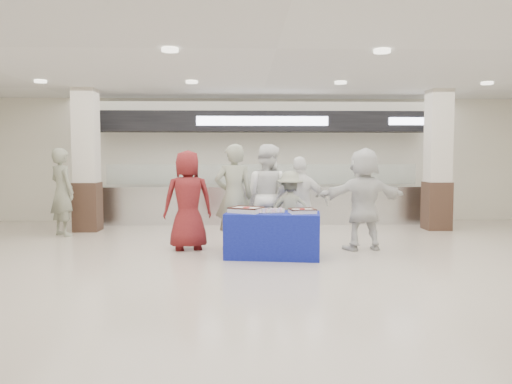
{
  "coord_description": "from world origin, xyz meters",
  "views": [
    {
      "loc": [
        -0.49,
        -7.14,
        1.67
      ],
      "look_at": [
        -0.25,
        1.6,
        1.06
      ],
      "focal_mm": 35.0,
      "sensor_mm": 36.0,
      "label": 1
    }
  ],
  "objects_px": {
    "cupcake_tray": "(270,211)",
    "soldier_a": "(234,197)",
    "sheet_cake_left": "(246,209)",
    "chef_short": "(300,203)",
    "civilian_maroon": "(188,200)",
    "soldier_bg": "(62,192)",
    "chef_tall": "(266,196)",
    "civilian_white": "(363,199)",
    "display_table": "(273,235)",
    "sheet_cake_right": "(302,211)",
    "soldier_b": "(291,211)"
  },
  "relations": [
    {
      "from": "soldier_bg",
      "to": "soldier_a",
      "type": "bearing_deg",
      "value": -164.0
    },
    {
      "from": "civilian_maroon",
      "to": "soldier_b",
      "type": "xyz_separation_m",
      "value": [
        1.86,
        -0.09,
        -0.18
      ]
    },
    {
      "from": "soldier_b",
      "to": "civilian_white",
      "type": "relative_size",
      "value": 0.78
    },
    {
      "from": "cupcake_tray",
      "to": "chef_short",
      "type": "xyz_separation_m",
      "value": [
        0.58,
        0.64,
        0.06
      ]
    },
    {
      "from": "soldier_b",
      "to": "soldier_bg",
      "type": "distance_m",
      "value": 5.03
    },
    {
      "from": "sheet_cake_right",
      "to": "chef_tall",
      "type": "height_order",
      "value": "chef_tall"
    },
    {
      "from": "chef_short",
      "to": "civilian_white",
      "type": "bearing_deg",
      "value": -178.04
    },
    {
      "from": "chef_tall",
      "to": "soldier_b",
      "type": "height_order",
      "value": "chef_tall"
    },
    {
      "from": "display_table",
      "to": "civilian_white",
      "type": "height_order",
      "value": "civilian_white"
    },
    {
      "from": "civilian_maroon",
      "to": "civilian_white",
      "type": "distance_m",
      "value": 3.16
    },
    {
      "from": "display_table",
      "to": "civilian_maroon",
      "type": "height_order",
      "value": "civilian_maroon"
    },
    {
      "from": "sheet_cake_right",
      "to": "soldier_a",
      "type": "bearing_deg",
      "value": 142.69
    },
    {
      "from": "civilian_maroon",
      "to": "soldier_a",
      "type": "distance_m",
      "value": 0.83
    },
    {
      "from": "display_table",
      "to": "chef_tall",
      "type": "distance_m",
      "value": 1.19
    },
    {
      "from": "chef_tall",
      "to": "chef_short",
      "type": "bearing_deg",
      "value": 169.46
    },
    {
      "from": "cupcake_tray",
      "to": "soldier_b",
      "type": "height_order",
      "value": "soldier_b"
    },
    {
      "from": "cupcake_tray",
      "to": "soldier_a",
      "type": "relative_size",
      "value": 0.25
    },
    {
      "from": "chef_tall",
      "to": "soldier_a",
      "type": "bearing_deg",
      "value": 48.99
    },
    {
      "from": "display_table",
      "to": "soldier_bg",
      "type": "xyz_separation_m",
      "value": [
        -4.33,
        2.42,
        0.56
      ]
    },
    {
      "from": "sheet_cake_left",
      "to": "sheet_cake_right",
      "type": "xyz_separation_m",
      "value": [
        0.92,
        -0.13,
        -0.01
      ]
    },
    {
      "from": "chef_tall",
      "to": "civilian_white",
      "type": "distance_m",
      "value": 1.77
    },
    {
      "from": "cupcake_tray",
      "to": "soldier_a",
      "type": "distance_m",
      "value": 0.99
    },
    {
      "from": "sheet_cake_right",
      "to": "chef_tall",
      "type": "relative_size",
      "value": 0.24
    },
    {
      "from": "civilian_maroon",
      "to": "display_table",
      "type": "bearing_deg",
      "value": 141.88
    },
    {
      "from": "sheet_cake_left",
      "to": "soldier_a",
      "type": "height_order",
      "value": "soldier_a"
    },
    {
      "from": "civilian_maroon",
      "to": "chef_short",
      "type": "height_order",
      "value": "civilian_maroon"
    },
    {
      "from": "sheet_cake_left",
      "to": "chef_short",
      "type": "xyz_separation_m",
      "value": [
        0.97,
        0.62,
        0.04
      ]
    },
    {
      "from": "sheet_cake_left",
      "to": "civilian_maroon",
      "type": "distance_m",
      "value": 1.27
    },
    {
      "from": "civilian_maroon",
      "to": "chef_tall",
      "type": "relative_size",
      "value": 0.94
    },
    {
      "from": "cupcake_tray",
      "to": "sheet_cake_right",
      "type": "bearing_deg",
      "value": -12.05
    },
    {
      "from": "cupcake_tray",
      "to": "soldier_bg",
      "type": "distance_m",
      "value": 4.92
    },
    {
      "from": "chef_tall",
      "to": "civilian_white",
      "type": "height_order",
      "value": "chef_tall"
    },
    {
      "from": "soldier_a",
      "to": "chef_short",
      "type": "xyz_separation_m",
      "value": [
        1.19,
        -0.12,
        -0.11
      ]
    },
    {
      "from": "display_table",
      "to": "soldier_a",
      "type": "height_order",
      "value": "soldier_a"
    },
    {
      "from": "chef_short",
      "to": "cupcake_tray",
      "type": "bearing_deg",
      "value": 49.47
    },
    {
      "from": "chef_tall",
      "to": "soldier_b",
      "type": "relative_size",
      "value": 1.34
    },
    {
      "from": "civilian_maroon",
      "to": "soldier_a",
      "type": "relative_size",
      "value": 0.94
    },
    {
      "from": "cupcake_tray",
      "to": "sheet_cake_left",
      "type": "bearing_deg",
      "value": 177.48
    },
    {
      "from": "display_table",
      "to": "chef_short",
      "type": "bearing_deg",
      "value": 58.21
    },
    {
      "from": "sheet_cake_left",
      "to": "chef_short",
      "type": "relative_size",
      "value": 0.38
    },
    {
      "from": "sheet_cake_right",
      "to": "soldier_b",
      "type": "relative_size",
      "value": 0.32
    },
    {
      "from": "sheet_cake_right",
      "to": "cupcake_tray",
      "type": "height_order",
      "value": "sheet_cake_right"
    },
    {
      "from": "civilian_maroon",
      "to": "soldier_b",
      "type": "distance_m",
      "value": 1.87
    },
    {
      "from": "sheet_cake_left",
      "to": "chef_tall",
      "type": "height_order",
      "value": "chef_tall"
    },
    {
      "from": "chef_tall",
      "to": "civilian_maroon",
      "type": "bearing_deg",
      "value": 36.19
    },
    {
      "from": "soldier_b",
      "to": "chef_short",
      "type": "bearing_deg",
      "value": -167.21
    },
    {
      "from": "cupcake_tray",
      "to": "civilian_white",
      "type": "bearing_deg",
      "value": 20.35
    },
    {
      "from": "chef_short",
      "to": "display_table",
      "type": "bearing_deg",
      "value": 52.16
    },
    {
      "from": "soldier_b",
      "to": "civilian_white",
      "type": "distance_m",
      "value": 1.32
    },
    {
      "from": "sheet_cake_left",
      "to": "civilian_white",
      "type": "xyz_separation_m",
      "value": [
        2.11,
        0.62,
        0.12
      ]
    }
  ]
}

